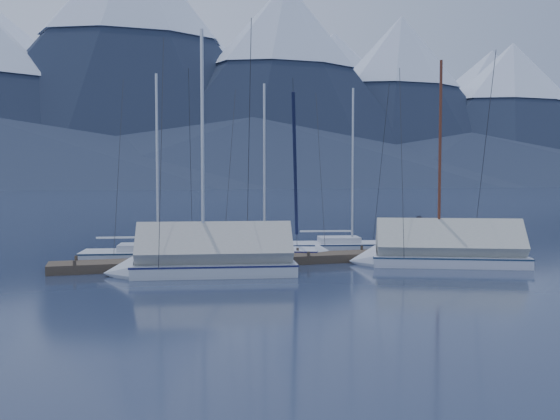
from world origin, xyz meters
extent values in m
plane|color=#161E33|center=(0.00, 0.00, 0.00)|extent=(1000.00, 1000.00, 0.00)
cone|color=#475675|center=(40.00, 430.00, 70.00)|extent=(330.00, 330.00, 140.00)
cone|color=silver|center=(40.00, 430.00, 111.10)|extent=(142.76, 142.76, 58.80)
cone|color=#475675|center=(180.00, 445.00, 62.50)|extent=(308.00, 308.00, 125.00)
cone|color=silver|center=(180.00, 445.00, 99.25)|extent=(133.24, 133.24, 52.50)
cone|color=#475675|center=(320.00, 425.00, 57.50)|extent=(286.00, 286.00, 115.00)
cone|color=silver|center=(320.00, 425.00, 91.35)|extent=(123.72, 123.72, 48.30)
cone|color=#192133|center=(10.00, 310.00, 67.50)|extent=(228.00, 228.00, 135.00)
cone|color=#192133|center=(90.00, 290.00, 55.00)|extent=(190.00, 190.00, 110.00)
cone|color=silver|center=(90.00, 290.00, 87.40)|extent=(82.19, 82.19, 46.20)
cone|color=#192133|center=(165.00, 300.00, 50.00)|extent=(182.40, 182.40, 100.00)
cone|color=silver|center=(165.00, 300.00, 79.50)|extent=(78.91, 78.91, 42.00)
cone|color=#192133|center=(240.00, 295.00, 44.00)|extent=(197.60, 197.60, 88.00)
cone|color=silver|center=(240.00, 295.00, 70.02)|extent=(85.48, 85.48, 36.96)
cone|color=#192133|center=(60.00, 245.00, 16.00)|extent=(390.00, 390.00, 32.00)
cone|color=#192133|center=(180.00, 250.00, 14.00)|extent=(364.00, 364.00, 28.00)
cube|color=#382D23|center=(0.00, 2.00, 0.17)|extent=(18.00, 1.50, 0.34)
cube|color=black|center=(-6.00, 2.00, -0.05)|extent=(3.00, 1.30, 0.30)
cube|color=black|center=(0.00, 2.00, -0.05)|extent=(3.00, 1.30, 0.30)
cube|color=black|center=(6.00, 2.00, -0.05)|extent=(3.00, 1.30, 0.30)
cylinder|color=#382D23|center=(-8.00, 2.70, 0.35)|extent=(0.12, 0.12, 0.35)
cylinder|color=#382D23|center=(-8.00, 1.30, 0.35)|extent=(0.12, 0.12, 0.35)
cylinder|color=#382D23|center=(-5.00, 2.70, 0.35)|extent=(0.12, 0.12, 0.35)
cylinder|color=#382D23|center=(-5.00, 1.30, 0.35)|extent=(0.12, 0.12, 0.35)
cylinder|color=#382D23|center=(-2.00, 2.70, 0.35)|extent=(0.12, 0.12, 0.35)
cylinder|color=#382D23|center=(-2.00, 1.30, 0.35)|extent=(0.12, 0.12, 0.35)
cylinder|color=#382D23|center=(1.00, 2.70, 0.35)|extent=(0.12, 0.12, 0.35)
cylinder|color=#382D23|center=(1.00, 1.30, 0.35)|extent=(0.12, 0.12, 0.35)
cylinder|color=#382D23|center=(4.00, 2.70, 0.35)|extent=(0.12, 0.12, 0.35)
cylinder|color=#382D23|center=(4.00, 1.30, 0.35)|extent=(0.12, 0.12, 0.35)
cylinder|color=#382D23|center=(7.00, 2.70, 0.35)|extent=(0.12, 0.12, 0.35)
cylinder|color=#382D23|center=(7.00, 1.30, 0.35)|extent=(0.12, 0.12, 0.35)
cube|color=silver|center=(-5.11, 4.48, 0.11)|extent=(5.87, 2.86, 0.62)
cube|color=silver|center=(-5.11, 4.48, -0.17)|extent=(4.89, 1.87, 0.28)
cube|color=#162A43|center=(-5.11, 4.48, 0.38)|extent=(5.93, 2.88, 0.06)
cone|color=silver|center=(-1.92, 3.90, 0.11)|extent=(1.34, 1.96, 1.80)
cube|color=silver|center=(-5.39, 4.53, 0.56)|extent=(2.17, 1.65, 0.28)
cylinder|color=#B2B7BF|center=(-4.74, 4.41, 4.18)|extent=(0.11, 0.11, 7.51)
cylinder|color=#B2B7BF|center=(-6.03, 4.65, 0.99)|extent=(2.51, 0.54, 0.08)
cylinder|color=#26262B|center=(-3.36, 4.16, 4.18)|extent=(0.53, 2.79, 7.51)
cube|color=silver|center=(-0.49, 4.04, 0.11)|extent=(5.70, 3.73, 0.60)
cube|color=silver|center=(-0.49, 4.04, -0.16)|extent=(4.64, 2.67, 0.27)
cube|color=navy|center=(-0.49, 4.04, 0.36)|extent=(5.76, 3.77, 0.05)
cone|color=silver|center=(2.40, 2.86, 0.11)|extent=(1.58, 1.98, 1.74)
cube|color=silver|center=(-0.74, 4.14, 0.54)|extent=(2.24, 1.89, 0.27)
cylinder|color=#B2B7BF|center=(-0.15, 3.90, 4.02)|extent=(0.11, 0.11, 7.23)
cylinder|color=#B2B7BF|center=(-1.32, 4.38, 0.95)|extent=(2.29, 1.00, 0.08)
cylinder|color=#26262B|center=(1.10, 3.39, 4.02)|extent=(1.06, 2.54, 7.24)
cube|color=silver|center=(4.17, 5.06, 0.11)|extent=(5.81, 2.97, 0.61)
cube|color=silver|center=(4.17, 5.06, -0.17)|extent=(4.82, 1.98, 0.28)
cube|color=navy|center=(4.17, 5.06, 0.37)|extent=(5.86, 3.00, 0.06)
cone|color=silver|center=(7.29, 4.39, 0.11)|extent=(1.37, 1.95, 1.77)
cube|color=silver|center=(3.90, 5.12, 0.55)|extent=(2.17, 1.67, 0.28)
cylinder|color=#B2B7BF|center=(4.53, 4.98, 4.11)|extent=(0.11, 0.11, 7.39)
cylinder|color=#B2B7BF|center=(3.27, 5.25, 0.97)|extent=(2.46, 0.60, 0.08)
cylinder|color=#26262B|center=(5.89, 4.69, 4.11)|extent=(0.61, 2.73, 7.40)
cube|color=silver|center=(6.31, -0.55, 0.12)|extent=(6.36, 4.34, 0.64)
cube|color=silver|center=(6.31, -0.55, -0.17)|extent=(5.15, 3.10, 0.29)
cube|color=#192F4B|center=(6.31, -0.55, 0.39)|extent=(6.42, 4.38, 0.06)
cone|color=silver|center=(3.16, 0.82, 0.12)|extent=(1.79, 2.30, 2.05)
cylinder|color=#592819|center=(5.96, -0.39, 4.31)|extent=(0.12, 0.12, 7.75)
cylinder|color=#592819|center=(7.20, -0.93, 1.02)|extent=(2.52, 1.15, 0.09)
cylinder|color=#26262B|center=(4.58, 0.20, 4.31)|extent=(1.22, 2.79, 7.76)
cube|color=#A7A89D|center=(6.31, -0.55, 0.82)|extent=(6.10, 4.26, 2.17)
cube|color=silver|center=(-3.12, -0.15, 0.12)|extent=(6.11, 3.10, 0.69)
cube|color=silver|center=(-3.12, -0.15, -0.19)|extent=(5.08, 2.02, 0.31)
cube|color=#181B4A|center=(-3.12, -0.15, 0.42)|extent=(6.17, 3.14, 0.06)
cone|color=silver|center=(-6.44, 0.47, 0.12)|extent=(1.49, 2.17, 2.00)
cylinder|color=#B2B7BF|center=(-3.53, -0.07, 4.63)|extent=(0.12, 0.12, 8.33)
cylinder|color=#B2B7BF|center=(-2.09, -0.34, 1.09)|extent=(2.60, 0.57, 0.09)
cylinder|color=#26262B|center=(-4.96, 0.19, 4.63)|extent=(0.56, 2.89, 8.34)
cube|color=#A3A298|center=(-3.12, -0.15, 0.88)|extent=(5.83, 3.09, 2.12)
imported|color=black|center=(6.37, 1.82, 1.10)|extent=(0.54, 0.65, 1.52)
camera|label=1|loc=(-6.98, -21.28, 3.47)|focal=38.00mm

